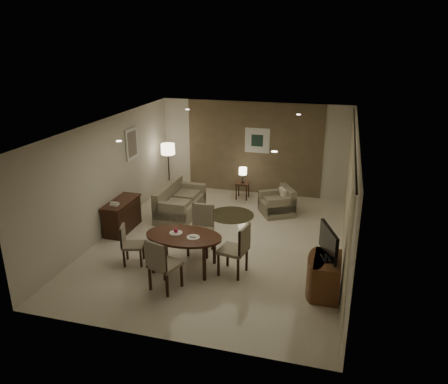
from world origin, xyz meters
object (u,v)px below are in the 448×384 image
(side_table, at_px, (243,190))
(armchair, at_px, (277,201))
(chair_far, at_px, (200,231))
(console_desk, at_px, (122,216))
(dining_table, at_px, (184,252))
(chair_near, at_px, (165,264))
(sofa, at_px, (180,200))
(tv_cabinet, at_px, (327,276))
(floor_lamp, at_px, (169,170))
(chair_right, at_px, (233,249))
(chair_left, at_px, (133,245))

(side_table, bearing_deg, armchair, -38.94)
(armchair, relative_size, side_table, 1.71)
(chair_far, bearing_deg, side_table, 86.72)
(console_desk, height_order, side_table, console_desk)
(console_desk, xyz_separation_m, dining_table, (2.08, -1.33, -0.01))
(chair_near, distance_m, sofa, 3.53)
(armchair, bearing_deg, tv_cabinet, -6.74)
(tv_cabinet, height_order, chair_far, chair_far)
(console_desk, distance_m, tv_cabinet, 5.11)
(chair_far, bearing_deg, sofa, 120.53)
(side_table, xyz_separation_m, floor_lamp, (-2.12, -0.33, 0.54))
(chair_far, xyz_separation_m, sofa, (-1.16, 1.87, -0.12))
(floor_lamp, bearing_deg, chair_right, -52.94)
(chair_far, distance_m, chair_right, 1.10)
(chair_far, bearing_deg, armchair, 62.97)
(dining_table, bearing_deg, chair_near, -94.85)
(chair_left, relative_size, sofa, 0.49)
(console_desk, height_order, sofa, sofa)
(chair_near, bearing_deg, floor_lamp, -51.01)
(sofa, bearing_deg, armchair, -73.41)
(console_desk, relative_size, dining_table, 0.77)
(armchair, bearing_deg, chair_far, -55.24)
(floor_lamp, bearing_deg, dining_table, -64.03)
(sofa, xyz_separation_m, side_table, (1.29, 1.63, -0.17))
(armchair, distance_m, floor_lamp, 3.33)
(chair_right, xyz_separation_m, side_table, (-0.76, 4.15, -0.29))
(chair_right, bearing_deg, side_table, -159.27)
(sofa, distance_m, armchair, 2.52)
(chair_near, xyz_separation_m, armchair, (1.43, 4.10, -0.15))
(chair_right, distance_m, floor_lamp, 4.80)
(dining_table, bearing_deg, console_desk, 147.42)
(console_desk, xyz_separation_m, tv_cabinet, (4.89, -1.50, -0.03))
(dining_table, xyz_separation_m, chair_near, (-0.07, -0.80, 0.15))
(chair_near, height_order, sofa, chair_near)
(sofa, bearing_deg, floor_lamp, 32.69)
(dining_table, relative_size, chair_near, 1.51)
(armchair, bearing_deg, console_desk, -89.54)
(chair_far, relative_size, chair_left, 1.24)
(chair_near, height_order, chair_right, chair_right)
(sofa, relative_size, side_table, 3.61)
(chair_far, height_order, sofa, chair_far)
(dining_table, distance_m, floor_lamp, 4.34)
(tv_cabinet, height_order, armchair, armchair)
(sofa, bearing_deg, console_desk, 140.83)
(chair_far, relative_size, armchair, 1.29)
(chair_right, distance_m, sofa, 3.25)
(tv_cabinet, xyz_separation_m, chair_far, (-2.71, 0.88, 0.17))
(chair_near, distance_m, chair_far, 1.52)
(dining_table, relative_size, armchair, 1.92)
(tv_cabinet, height_order, side_table, tv_cabinet)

